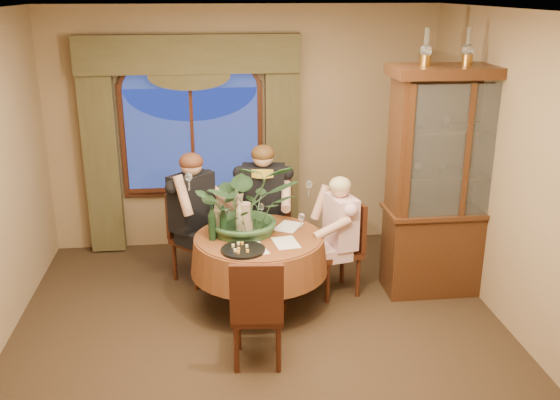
{
  "coord_description": "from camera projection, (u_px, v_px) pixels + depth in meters",
  "views": [
    {
      "loc": [
        -0.4,
        -4.63,
        2.97
      ],
      "look_at": [
        0.23,
        0.8,
        1.1
      ],
      "focal_mm": 40.0,
      "sensor_mm": 36.0,
      "label": 1
    }
  ],
  "objects": [
    {
      "name": "stoneware_vase",
      "position": [
        245.0,
        218.0,
        5.88
      ],
      "size": [
        0.16,
        0.16,
        0.3
      ],
      "primitive_type": null,
      "color": "#92715A",
      "rests_on": "dining_table"
    },
    {
      "name": "oil_lamp_center",
      "position": [
        468.0,
        46.0,
        5.7
      ],
      "size": [
        0.11,
        0.11,
        0.34
      ],
      "primitive_type": null,
      "color": "#A5722D",
      "rests_on": "china_cabinet"
    },
    {
      "name": "wine_bottle_1",
      "position": [
        212.0,
        223.0,
        5.73
      ],
      "size": [
        0.07,
        0.07,
        0.33
      ],
      "primitive_type": "cylinder",
      "color": "black",
      "rests_on": "dining_table"
    },
    {
      "name": "chair_right",
      "position": [
        336.0,
        249.0,
        6.25
      ],
      "size": [
        0.52,
        0.52,
        0.96
      ],
      "primitive_type": "cube",
      "rotation": [
        0.0,
        0.0,
        -4.44
      ],
      "color": "black",
      "rests_on": "floor"
    },
    {
      "name": "china_cabinet",
      "position": [
        455.0,
        183.0,
        6.12
      ],
      "size": [
        1.41,
        0.56,
        2.29
      ],
      "primitive_type": "cube",
      "color": "#341B0F",
      "rests_on": "floor"
    },
    {
      "name": "person_pink",
      "position": [
        340.0,
        237.0,
        6.18
      ],
      "size": [
        0.5,
        0.53,
        1.25
      ],
      "primitive_type": null,
      "rotation": [
        0.0,
        0.0,
        -4.48
      ],
      "color": "beige",
      "rests_on": "floor"
    },
    {
      "name": "oil_lamp_left",
      "position": [
        426.0,
        47.0,
        5.66
      ],
      "size": [
        0.11,
        0.11,
        0.34
      ],
      "primitive_type": null,
      "color": "#A5722D",
      "rests_on": "china_cabinet"
    },
    {
      "name": "wine_bottle_2",
      "position": [
        239.0,
        219.0,
        5.84
      ],
      "size": [
        0.07,
        0.07,
        0.33
      ],
      "primitive_type": "cylinder",
      "color": "tan",
      "rests_on": "dining_table"
    },
    {
      "name": "drapery_left",
      "position": [
        101.0,
        154.0,
        7.04
      ],
      "size": [
        0.38,
        0.14,
        2.32
      ],
      "primitive_type": "cube",
      "color": "#3F391E",
      "rests_on": "floor"
    },
    {
      "name": "ceiling",
      "position": [
        261.0,
        12.0,
        4.45
      ],
      "size": [
        5.0,
        5.0,
        0.0
      ],
      "primitive_type": "plane",
      "rotation": [
        3.14,
        0.0,
        0.0
      ],
      "color": "white",
      "rests_on": "wall_back"
    },
    {
      "name": "cheese_platter",
      "position": [
        243.0,
        250.0,
        5.53
      ],
      "size": [
        0.4,
        0.4,
        0.02
      ],
      "primitive_type": "cylinder",
      "color": "black",
      "rests_on": "dining_table"
    },
    {
      "name": "floor",
      "position": [
        265.0,
        351.0,
        5.36
      ],
      "size": [
        5.0,
        5.0,
        0.0
      ],
      "primitive_type": "plane",
      "color": "black",
      "rests_on": "ground"
    },
    {
      "name": "wine_glass_person_pink",
      "position": [
        302.0,
        221.0,
        5.98
      ],
      "size": [
        0.07,
        0.07,
        0.18
      ],
      "primitive_type": null,
      "color": "silver",
      "rests_on": "dining_table"
    },
    {
      "name": "wine_glass_person_scarf",
      "position": [
        261.0,
        211.0,
        6.25
      ],
      "size": [
        0.07,
        0.07,
        0.18
      ],
      "primitive_type": null,
      "color": "silver",
      "rests_on": "dining_table"
    },
    {
      "name": "tasting_paper_2",
      "position": [
        254.0,
        249.0,
        5.57
      ],
      "size": [
        0.28,
        0.34,
        0.0
      ],
      "primitive_type": "cube",
      "rotation": [
        0.0,
        0.0,
        0.24
      ],
      "color": "white",
      "rests_on": "dining_table"
    },
    {
      "name": "chair_back",
      "position": [
        196.0,
        238.0,
        6.53
      ],
      "size": [
        0.59,
        0.59,
        0.96
      ],
      "primitive_type": "cube",
      "rotation": [
        0.0,
        0.0,
        -2.42
      ],
      "color": "black",
      "rests_on": "floor"
    },
    {
      "name": "oil_lamp_right",
      "position": [
        510.0,
        46.0,
        5.74
      ],
      "size": [
        0.11,
        0.11,
        0.34
      ],
      "primitive_type": null,
      "color": "#A5722D",
      "rests_on": "china_cabinet"
    },
    {
      "name": "person_back",
      "position": [
        192.0,
        219.0,
        6.42
      ],
      "size": [
        0.69,
        0.69,
        1.42
      ],
      "primitive_type": null,
      "rotation": [
        0.0,
        0.0,
        -2.36
      ],
      "color": "black",
      "rests_on": "floor"
    },
    {
      "name": "chair_front_left",
      "position": [
        258.0,
        309.0,
        5.09
      ],
      "size": [
        0.46,
        0.46,
        0.96
      ],
      "primitive_type": "cube",
      "rotation": [
        0.0,
        0.0,
        -0.1
      ],
      "color": "black",
      "rests_on": "floor"
    },
    {
      "name": "olive_bowl",
      "position": [
        261.0,
        234.0,
        5.84
      ],
      "size": [
        0.15,
        0.15,
        0.05
      ],
      "primitive_type": "imported",
      "color": "#545B32",
      "rests_on": "dining_table"
    },
    {
      "name": "window",
      "position": [
        192.0,
        140.0,
        7.16
      ],
      "size": [
        1.62,
        0.1,
        1.32
      ],
      "primitive_type": null,
      "color": "navy",
      "rests_on": "wall_back"
    },
    {
      "name": "centerpiece_plant",
      "position": [
        247.0,
        169.0,
        5.78
      ],
      "size": [
        0.97,
        1.07,
        0.84
      ],
      "primitive_type": "imported",
      "color": "#2E522E",
      "rests_on": "dining_table"
    },
    {
      "name": "chair_back_right",
      "position": [
        271.0,
        227.0,
        6.82
      ],
      "size": [
        0.5,
        0.5,
        0.96
      ],
      "primitive_type": "cube",
      "rotation": [
        0.0,
        0.0,
        -3.36
      ],
      "color": "black",
      "rests_on": "floor"
    },
    {
      "name": "wall_back",
      "position": [
        244.0,
        129.0,
        7.26
      ],
      "size": [
        4.5,
        0.0,
        4.5
      ],
      "primitive_type": "plane",
      "rotation": [
        1.57,
        0.0,
        0.0
      ],
      "color": "#896E4D",
      "rests_on": "ground"
    },
    {
      "name": "dining_table",
      "position": [
        259.0,
        272.0,
        5.99
      ],
      "size": [
        1.59,
        1.59,
        0.75
      ],
      "primitive_type": "cylinder",
      "rotation": [
        0.0,
        0.0,
        0.25
      ],
      "color": "maroon",
      "rests_on": "floor"
    },
    {
      "name": "swag_valance",
      "position": [
        188.0,
        54.0,
        6.77
      ],
      "size": [
        2.45,
        0.16,
        0.42
      ],
      "primitive_type": null,
      "color": "#3F391E",
      "rests_on": "wall_back"
    },
    {
      "name": "person_scarf",
      "position": [
        263.0,
        209.0,
        6.66
      ],
      "size": [
        0.57,
        0.54,
        1.43
      ],
      "primitive_type": null,
      "rotation": [
        0.0,
        0.0,
        -3.28
      ],
      "color": "black",
      "rests_on": "floor"
    },
    {
      "name": "tasting_paper_0",
      "position": [
        286.0,
        243.0,
        5.7
      ],
      "size": [
        0.25,
        0.33,
        0.0
      ],
      "primitive_type": "cube",
      "rotation": [
        0.0,
        0.0,
        0.15
      ],
      "color": "white",
      "rests_on": "dining_table"
    },
    {
      "name": "tasting_paper_1",
      "position": [
        288.0,
        227.0,
        6.09
      ],
      "size": [
        0.33,
        0.36,
        0.0
      ],
      "primitive_type": "cube",
      "rotation": [
        0.0,
        0.0,
        -0.53
      ],
      "color": "white",
      "rests_on": "dining_table"
    },
    {
      "name": "wall_right",
      "position": [
        534.0,
        188.0,
        5.15
      ],
      "size": [
        0.0,
        5.0,
        5.0
      ],
      "primitive_type": "plane",
      "rotation": [
        1.57,
        0.0,
        -1.57
      ],
      "color": "#896E4D",
      "rests_on": "ground"
    },
    {
      "name": "drapery_right",
      "position": [
        282.0,
        149.0,
        7.26
      ],
      "size": [
        0.38,
        0.14,
        2.32
      ],
      "primitive_type": "cube",
      "color": "#3F391E",
      "rests_on": "floor"
    },
    {
      "name": "wine_bottle_3",
      "position": [
        217.0,
        218.0,
        5.85
      ],
      "size": [
        0.07,
        0.07,
        0.33
      ],
      "primitive_type": "cylinder",
      "color": "tan",
      "rests_on": "dining_table"
    },
    {
      "name": "arched_transom",
      "position": [
        189.0,
        72.0,
        6.91
      ],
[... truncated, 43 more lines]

